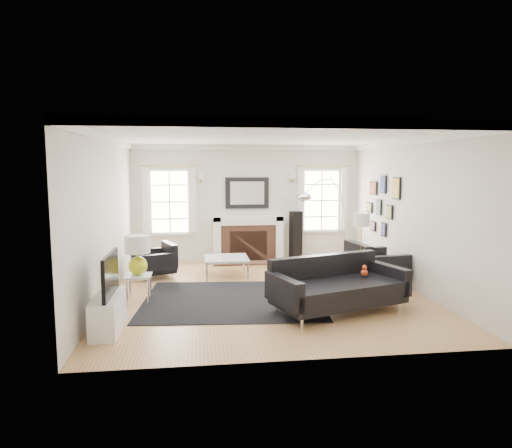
{
  "coord_description": "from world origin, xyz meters",
  "views": [
    {
      "loc": [
        -1.21,
        -8.01,
        2.24
      ],
      "look_at": [
        -0.13,
        0.3,
        1.22
      ],
      "focal_mm": 32.0,
      "sensor_mm": 36.0,
      "label": 1
    }
  ],
  "objects": [
    {
      "name": "gourd_lamp",
      "position": [
        -2.2,
        -0.37,
        0.86
      ],
      "size": [
        0.42,
        0.42,
        0.67
      ],
      "color": "#C4CB19",
      "rests_on": "side_table_left"
    },
    {
      "name": "orange_vase",
      "position": [
        1.48,
        -1.04,
        0.58
      ],
      "size": [
        0.12,
        0.12,
        0.19
      ],
      "color": "#BC3618",
      "rests_on": "nesting_table"
    },
    {
      "name": "fireplace",
      "position": [
        0.0,
        2.79,
        0.54
      ],
      "size": [
        1.7,
        0.69,
        1.11
      ],
      "color": "white",
      "rests_on": "floor"
    },
    {
      "name": "crown_molding",
      "position": [
        0.0,
        0.0,
        2.74
      ],
      "size": [
        5.5,
        6.0,
        0.12
      ],
      "primitive_type": "cube",
      "color": "white",
      "rests_on": "back_wall"
    },
    {
      "name": "armchair_left",
      "position": [
        -2.05,
        1.43,
        0.32
      ],
      "size": [
        1.01,
        1.07,
        0.58
      ],
      "color": "black",
      "rests_on": "floor"
    },
    {
      "name": "area_rug",
      "position": [
        -0.64,
        -0.44,
        0.01
      ],
      "size": [
        3.18,
        2.73,
        0.01
      ],
      "primitive_type": "cube",
      "rotation": [
        0.0,
        0.0,
        -0.09
      ],
      "color": "black",
      "rests_on": "floor"
    },
    {
      "name": "armchair_right",
      "position": [
        2.13,
        0.22,
        0.39
      ],
      "size": [
        1.04,
        1.13,
        0.69
      ],
      "color": "black",
      "rests_on": "floor"
    },
    {
      "name": "stick_floor_lamp",
      "position": [
        1.75,
        -0.12,
        1.24
      ],
      "size": [
        0.29,
        0.29,
        1.44
      ],
      "color": "gold",
      "rests_on": "floor"
    },
    {
      "name": "gallery_wall",
      "position": [
        2.72,
        1.3,
        1.53
      ],
      "size": [
        0.04,
        1.73,
        1.29
      ],
      "color": "black",
      "rests_on": "right_wall"
    },
    {
      "name": "tv_unit",
      "position": [
        -2.44,
        -1.7,
        0.33
      ],
      "size": [
        0.35,
        1.0,
        1.09
      ],
      "color": "white",
      "rests_on": "floor"
    },
    {
      "name": "window_right",
      "position": [
        1.85,
        2.95,
        1.46
      ],
      "size": [
        1.24,
        0.15,
        1.62
      ],
      "color": "white",
      "rests_on": "back_wall"
    },
    {
      "name": "ceiling",
      "position": [
        0.0,
        0.0,
        2.8
      ],
      "size": [
        5.5,
        6.0,
        0.02
      ],
      "primitive_type": "cube",
      "color": "white",
      "rests_on": "back_wall"
    },
    {
      "name": "back_wall",
      "position": [
        0.0,
        3.0,
        1.4
      ],
      "size": [
        5.5,
        0.04,
        2.8
      ],
      "primitive_type": "cube",
      "color": "silver",
      "rests_on": "floor"
    },
    {
      "name": "window_left",
      "position": [
        -1.85,
        2.95,
        1.46
      ],
      "size": [
        1.24,
        0.15,
        1.62
      ],
      "color": "white",
      "rests_on": "back_wall"
    },
    {
      "name": "arc_floor_lamp",
      "position": [
        1.59,
        1.64,
        1.13
      ],
      "size": [
        1.48,
        1.37,
        2.09
      ],
      "color": "white",
      "rests_on": "floor"
    },
    {
      "name": "floor",
      "position": [
        0.0,
        0.0,
        0.0
      ],
      "size": [
        6.0,
        6.0,
        0.0
      ],
      "primitive_type": "plane",
      "color": "#AD7348",
      "rests_on": "ground"
    },
    {
      "name": "mantel_mirror",
      "position": [
        0.0,
        2.95,
        1.65
      ],
      "size": [
        1.05,
        0.07,
        0.75
      ],
      "color": "black",
      "rests_on": "back_wall"
    },
    {
      "name": "nesting_table",
      "position": [
        1.48,
        -1.04,
        0.37
      ],
      "size": [
        0.43,
        0.36,
        0.48
      ],
      "color": "silver",
      "rests_on": "floor"
    },
    {
      "name": "left_wall",
      "position": [
        -2.75,
        0.0,
        1.4
      ],
      "size": [
        0.04,
        6.0,
        2.8
      ],
      "primitive_type": "cube",
      "color": "silver",
      "rests_on": "floor"
    },
    {
      "name": "speaker_tower",
      "position": [
        1.14,
        2.65,
        0.61
      ],
      "size": [
        0.3,
        0.3,
        1.22
      ],
      "primitive_type": "cube",
      "rotation": [
        0.0,
        0.0,
        0.25
      ],
      "color": "black",
      "rests_on": "floor"
    },
    {
      "name": "right_wall",
      "position": [
        2.75,
        0.0,
        1.4
      ],
      "size": [
        0.04,
        6.0,
        2.8
      ],
      "primitive_type": "cube",
      "color": "silver",
      "rests_on": "floor"
    },
    {
      "name": "side_table_left",
      "position": [
        -2.2,
        -0.37,
        0.37
      ],
      "size": [
        0.43,
        0.43,
        0.47
      ],
      "color": "silver",
      "rests_on": "floor"
    },
    {
      "name": "front_wall",
      "position": [
        0.0,
        -3.0,
        1.4
      ],
      "size": [
        5.5,
        0.04,
        2.8
      ],
      "primitive_type": "cube",
      "color": "silver",
      "rests_on": "floor"
    },
    {
      "name": "coffee_table",
      "position": [
        -0.62,
        1.32,
        0.37
      ],
      "size": [
        0.9,
        0.9,
        0.4
      ],
      "color": "silver",
      "rests_on": "floor"
    },
    {
      "name": "sofa",
      "position": [
        0.95,
        -1.21,
        0.38
      ],
      "size": [
        2.31,
        1.57,
        0.69
      ],
      "color": "black",
      "rests_on": "floor"
    }
  ]
}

